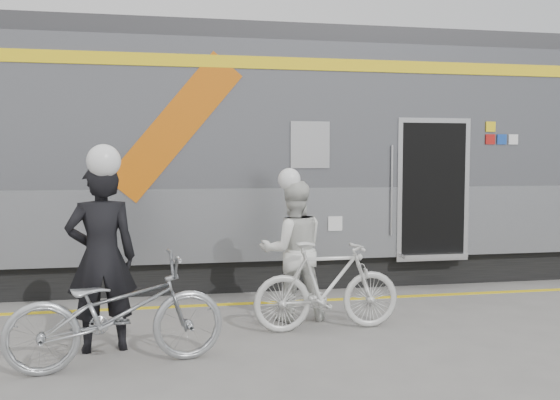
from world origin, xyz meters
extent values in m
plane|color=slate|center=(0.00, 0.00, 0.00)|extent=(90.00, 90.00, 0.00)
cube|color=black|center=(0.62, 4.20, 0.25)|extent=(24.00, 2.70, 0.50)
cube|color=#9EA0A5|center=(0.62, 4.20, 1.05)|extent=(24.00, 3.00, 1.10)
cube|color=#5C5E63|center=(0.62, 4.20, 2.70)|extent=(24.00, 3.00, 2.20)
cube|color=#38383A|center=(0.62, 4.20, 3.95)|extent=(24.00, 2.64, 0.30)
cube|color=yellow|center=(0.62, 2.69, 3.45)|extent=(24.00, 0.02, 0.18)
cube|color=#C95D0B|center=(-1.18, 2.69, 2.50)|extent=(1.96, 0.01, 2.19)
cube|color=black|center=(0.82, 2.69, 2.25)|extent=(0.55, 0.02, 0.65)
cube|color=black|center=(2.82, 2.90, 1.55)|extent=(1.05, 0.45, 2.10)
cube|color=silver|center=(2.82, 2.69, 1.55)|extent=(1.20, 0.02, 2.25)
cylinder|color=silver|center=(2.12, 2.67, 1.55)|extent=(0.04, 0.04, 1.40)
cube|color=silver|center=(2.82, 2.65, 0.52)|extent=(1.05, 0.25, 0.06)
cube|color=yellow|center=(3.77, 2.69, 2.55)|extent=(0.16, 0.01, 0.16)
cube|color=#A41612|center=(3.77, 2.69, 2.35)|extent=(0.16, 0.01, 0.16)
cube|color=#18419C|center=(3.97, 2.69, 2.35)|extent=(0.16, 0.01, 0.16)
cube|color=silver|center=(4.17, 2.69, 2.35)|extent=(0.16, 0.01, 0.16)
cube|color=silver|center=(1.22, 2.69, 1.05)|extent=(0.22, 0.01, 0.22)
cube|color=yellow|center=(0.00, 2.15, 0.00)|extent=(24.00, 0.12, 0.01)
imported|color=black|center=(-1.98, 0.42, 1.00)|extent=(0.80, 0.59, 2.00)
imported|color=#A3A6AA|center=(-1.78, -0.13, 0.55)|extent=(2.18, 1.06, 1.10)
imported|color=silver|center=(0.26, 1.25, 0.88)|extent=(0.87, 0.69, 1.76)
imported|color=beige|center=(0.56, 0.70, 0.53)|extent=(1.79, 0.55, 1.07)
sphere|color=white|center=(-1.98, 0.42, 2.17)|extent=(0.35, 0.35, 0.35)
sphere|color=white|center=(0.26, 1.25, 1.90)|extent=(0.28, 0.28, 0.28)
camera|label=1|loc=(-1.25, -6.02, 2.04)|focal=38.00mm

